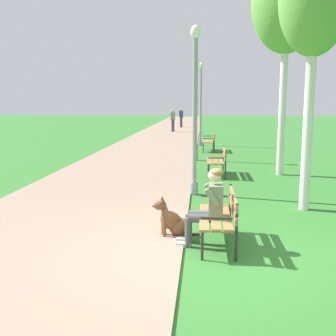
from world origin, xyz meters
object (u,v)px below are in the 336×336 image
(person_seated_on_near_bench, at_px, (209,204))
(birch_tree_second, at_px, (315,3))
(park_bench_far, at_px, (210,140))
(dog_brown, at_px, (174,222))
(lamp_post_near, at_px, (195,109))
(lamp_post_far, at_px, (201,103))
(pedestrian_further_distant, at_px, (181,118))
(park_bench_near, at_px, (221,213))
(birch_tree_third, at_px, (287,1))
(lamp_post_mid, at_px, (196,109))
(park_bench_mid, at_px, (218,159))
(pedestrian_distant, at_px, (173,121))

(person_seated_on_near_bench, bearing_deg, birch_tree_second, 49.39)
(park_bench_far, relative_size, dog_brown, 1.84)
(person_seated_on_near_bench, relative_size, birch_tree_second, 0.23)
(dog_brown, relative_size, lamp_post_near, 0.20)
(lamp_post_far, distance_m, pedestrian_further_distant, 14.20)
(park_bench_near, xyz_separation_m, dog_brown, (-0.78, 0.31, -0.25))
(park_bench_far, relative_size, person_seated_on_near_bench, 1.20)
(dog_brown, relative_size, pedestrian_further_distant, 0.49)
(birch_tree_second, bearing_deg, lamp_post_near, 152.70)
(pedestrian_further_distant, bearing_deg, park_bench_near, -85.70)
(park_bench_far, height_order, person_seated_on_near_bench, person_seated_on_near_bench)
(park_bench_near, bearing_deg, person_seated_on_near_bench, -162.63)
(person_seated_on_near_bench, bearing_deg, lamp_post_near, 94.80)
(park_bench_far, xyz_separation_m, person_seated_on_near_bench, (-0.22, -12.51, 0.17))
(dog_brown, xyz_separation_m, birch_tree_third, (2.86, 6.20, 4.88))
(park_bench_far, xyz_separation_m, birch_tree_third, (2.08, -5.94, 4.63))
(lamp_post_near, relative_size, birch_tree_second, 0.74)
(pedestrian_further_distant, bearing_deg, lamp_post_mid, -85.32)
(park_bench_far, distance_m, birch_tree_third, 7.81)
(lamp_post_mid, bearing_deg, person_seated_on_near_bench, -87.74)
(park_bench_far, distance_m, lamp_post_mid, 3.41)
(park_bench_mid, relative_size, birch_tree_second, 0.28)
(dog_brown, bearing_deg, lamp_post_far, 88.67)
(park_bench_far, height_order, dog_brown, park_bench_far)
(park_bench_near, relative_size, lamp_post_mid, 0.40)
(park_bench_mid, relative_size, lamp_post_mid, 0.40)
(park_bench_mid, distance_m, dog_brown, 6.02)
(lamp_post_near, bearing_deg, person_seated_on_near_bench, -85.20)
(birch_tree_third, distance_m, pedestrian_distant, 18.47)
(park_bench_near, height_order, park_bench_mid, same)
(lamp_post_far, bearing_deg, pedestrian_distant, 102.81)
(lamp_post_near, distance_m, lamp_post_far, 11.22)
(park_bench_far, bearing_deg, pedestrian_distant, 102.46)
(person_seated_on_near_bench, xyz_separation_m, birch_tree_second, (2.05, 2.39, 3.49))
(park_bench_near, relative_size, birch_tree_second, 0.28)
(pedestrian_further_distant, bearing_deg, dog_brown, -87.20)
(lamp_post_far, height_order, pedestrian_further_distant, lamp_post_far)
(person_seated_on_near_bench, bearing_deg, dog_brown, 146.74)
(lamp_post_near, distance_m, pedestrian_distant, 20.48)
(pedestrian_further_distant, bearing_deg, park_bench_mid, -84.07)
(park_bench_far, bearing_deg, dog_brown, -93.71)
(park_bench_far, relative_size, lamp_post_far, 0.36)
(park_bench_far, xyz_separation_m, dog_brown, (-0.79, -12.14, -0.25))
(park_bench_mid, bearing_deg, lamp_post_near, -104.16)
(park_bench_far, bearing_deg, lamp_post_near, -93.34)
(park_bench_mid, bearing_deg, pedestrian_further_distant, 95.93)
(park_bench_mid, relative_size, park_bench_far, 1.00)
(lamp_post_near, height_order, birch_tree_third, birch_tree_third)
(lamp_post_mid, xyz_separation_m, pedestrian_further_distant, (-1.59, 19.38, -1.12))
(birch_tree_third, bearing_deg, park_bench_near, -107.78)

